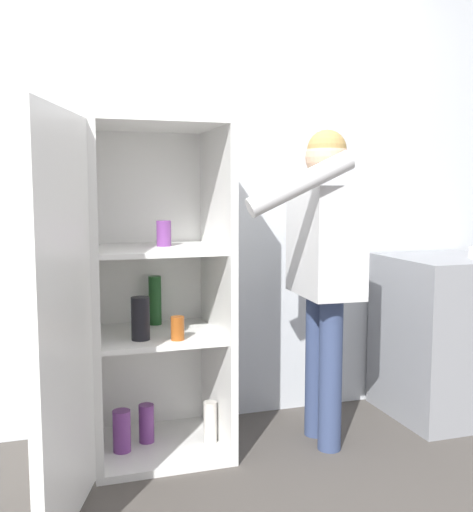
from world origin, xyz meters
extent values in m
plane|color=#4C4742|center=(0.00, 0.00, 0.00)|extent=(12.00, 12.00, 0.00)
cube|color=silver|center=(0.00, 0.98, 1.27)|extent=(7.00, 0.06, 2.55)
cube|color=white|center=(-0.23, 0.64, 0.02)|extent=(0.64, 0.58, 0.04)
cube|color=white|center=(-0.23, 0.64, 1.56)|extent=(0.64, 0.58, 0.04)
cube|color=white|center=(-0.23, 0.91, 0.79)|extent=(0.64, 0.03, 1.51)
cube|color=white|center=(-0.53, 0.64, 0.79)|extent=(0.03, 0.58, 1.51)
cube|color=white|center=(0.07, 0.64, 0.79)|extent=(0.04, 0.58, 1.51)
cube|color=white|center=(-0.23, 0.64, 0.57)|extent=(0.57, 0.51, 0.02)
cube|color=white|center=(-0.23, 0.64, 0.98)|extent=(0.57, 0.51, 0.02)
cube|color=white|center=(-0.67, 0.05, 0.79)|extent=(0.24, 0.62, 1.51)
cylinder|color=#9E4C19|center=(-0.16, 0.47, 0.64)|extent=(0.06, 0.06, 0.11)
cylinder|color=#723884|center=(-0.28, 0.66, 0.13)|extent=(0.07, 0.07, 0.19)
cylinder|color=#723884|center=(-0.18, 0.68, 1.05)|extent=(0.07, 0.07, 0.12)
cylinder|color=#723884|center=(-0.41, 0.59, 0.13)|extent=(0.08, 0.08, 0.20)
cylinder|color=beige|center=(0.01, 0.56, 0.14)|extent=(0.06, 0.06, 0.20)
cylinder|color=black|center=(-0.32, 0.53, 0.68)|extent=(0.08, 0.08, 0.20)
cylinder|color=#1E5123|center=(-0.21, 0.82, 0.70)|extent=(0.06, 0.06, 0.25)
cylinder|color=#384770|center=(0.57, 0.39, 0.37)|extent=(0.11, 0.11, 0.75)
cylinder|color=#384770|center=(0.58, 0.57, 0.37)|extent=(0.11, 0.11, 0.75)
cube|color=silver|center=(0.57, 0.48, 1.01)|extent=(0.27, 0.46, 0.53)
sphere|color=#DBAD89|center=(0.57, 0.48, 1.41)|extent=(0.21, 0.21, 0.21)
sphere|color=#AD894C|center=(0.57, 0.48, 1.45)|extent=(0.19, 0.19, 0.19)
cylinder|color=silver|center=(0.33, 0.24, 1.29)|extent=(0.49, 0.12, 0.29)
cylinder|color=silver|center=(0.58, 0.73, 0.99)|extent=(0.09, 0.09, 0.50)
cube|color=gray|center=(1.39, 0.62, 0.45)|extent=(0.62, 0.62, 0.89)
camera|label=1|loc=(-0.71, -2.15, 1.27)|focal=42.00mm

